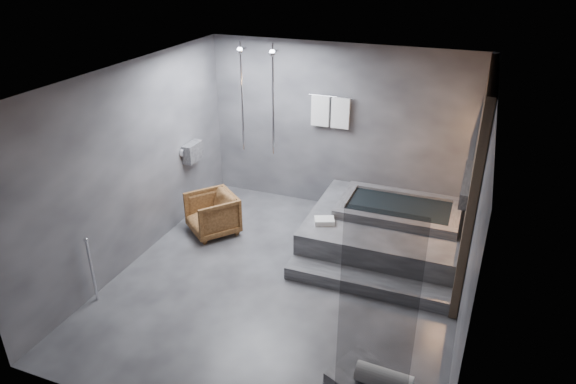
% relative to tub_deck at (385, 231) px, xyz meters
% --- Properties ---
extents(room, '(5.00, 5.04, 2.82)m').
position_rel_tub_deck_xyz_m(room, '(-0.65, -1.21, 1.48)').
color(room, '#2D2D30').
rests_on(room, ground).
extents(tub_deck, '(2.20, 2.00, 0.50)m').
position_rel_tub_deck_xyz_m(tub_deck, '(0.00, 0.00, 0.00)').
color(tub_deck, '#323235').
rests_on(tub_deck, ground).
extents(tub_step, '(2.20, 0.36, 0.18)m').
position_rel_tub_deck_xyz_m(tub_step, '(0.00, -1.18, -0.16)').
color(tub_step, '#323235').
rests_on(tub_step, ground).
extents(driftwood_chair, '(0.99, 1.00, 0.65)m').
position_rel_tub_deck_xyz_m(driftwood_chair, '(-2.62, -0.57, 0.08)').
color(driftwood_chair, '#402410').
rests_on(driftwood_chair, ground).
extents(rolled_towel, '(0.54, 0.22, 0.19)m').
position_rel_tub_deck_xyz_m(rolled_towel, '(0.61, -3.19, 0.29)').
color(rolled_towel, white).
rests_on(rolled_towel, concrete_bench).
extents(deck_towel, '(0.34, 0.30, 0.08)m').
position_rel_tub_deck_xyz_m(deck_towel, '(-0.80, -0.52, 0.29)').
color(deck_towel, white).
rests_on(deck_towel, tub_deck).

